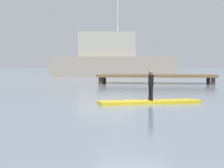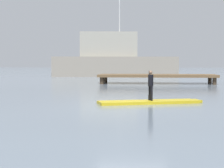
# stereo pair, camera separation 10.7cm
# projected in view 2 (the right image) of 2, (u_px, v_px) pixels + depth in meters

# --- Properties ---
(ground_plane) EXTENTS (240.00, 240.00, 0.00)m
(ground_plane) POSITION_uv_depth(u_px,v_px,m) (131.00, 105.00, 13.20)
(ground_plane) COLOR gray
(paddleboard_near) EXTENTS (3.79, 1.99, 0.10)m
(paddleboard_near) POSITION_uv_depth(u_px,v_px,m) (150.00, 102.00, 13.89)
(paddleboard_near) COLOR gold
(paddleboard_near) RESTS_ON ground
(paddler_child_solo) EXTENTS (0.24, 0.37, 1.07)m
(paddler_child_solo) POSITION_uv_depth(u_px,v_px,m) (151.00, 84.00, 13.87)
(paddler_child_solo) COLOR black
(paddler_child_solo) RESTS_ON paddleboard_near
(fishing_boat_white_large) EXTENTS (13.86, 5.99, 11.37)m
(fishing_boat_white_large) POSITION_uv_depth(u_px,v_px,m) (113.00, 61.00, 42.73)
(fishing_boat_white_large) COLOR #9E9384
(fishing_boat_white_large) RESTS_ON ground
(floating_dock) EXTENTS (8.25, 2.72, 0.65)m
(floating_dock) POSITION_uv_depth(u_px,v_px,m) (157.00, 76.00, 27.55)
(floating_dock) COLOR brown
(floating_dock) RESTS_ON ground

